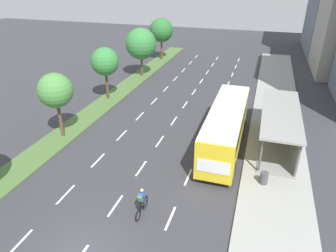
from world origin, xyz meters
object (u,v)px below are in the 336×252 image
at_px(bus, 226,124).
at_px(median_tree_fourth, 141,44).
at_px(median_tree_fifth, 161,30).
at_px(cyclist, 142,203).
at_px(trash_bin, 264,178).
at_px(bus_shelter, 283,125).
at_px(median_tree_second, 55,91).
at_px(median_tree_third, 105,62).

relative_size(bus, median_tree_fourth, 1.81).
bearing_deg(bus, median_tree_fifth, 119.13).
distance_m(cyclist, trash_bin, 8.27).
bearing_deg(median_tree_fourth, bus, -49.11).
height_order(bus_shelter, median_tree_second, median_tree_second).
bearing_deg(bus_shelter, trash_bin, -100.49).
bearing_deg(bus_shelter, cyclist, -125.76).
bearing_deg(median_tree_third, cyclist, -56.53).
distance_m(bus_shelter, bus, 4.55).
height_order(bus, median_tree_third, median_tree_third).
distance_m(bus_shelter, median_tree_third, 18.88).
relative_size(cyclist, median_tree_third, 0.32).
xyz_separation_m(median_tree_fourth, median_tree_fifth, (-0.24, 8.99, 0.30)).
bearing_deg(median_tree_third, median_tree_fifth, 89.43).
height_order(median_tree_fourth, trash_bin, median_tree_fourth).
height_order(median_tree_third, median_tree_fifth, median_tree_fifth).
xyz_separation_m(bus_shelter, cyclist, (-7.73, -10.73, -1.08)).
relative_size(median_tree_fifth, trash_bin, 7.45).
relative_size(median_tree_fourth, median_tree_fifth, 0.98).
height_order(bus, median_tree_fourth, median_tree_fourth).
bearing_deg(median_tree_fifth, median_tree_fourth, -88.45).
bearing_deg(bus, median_tree_third, 154.95).
distance_m(median_tree_second, median_tree_fifth, 26.99).
distance_m(cyclist, median_tree_fourth, 26.80).
bearing_deg(trash_bin, median_tree_fifth, 120.35).
relative_size(bus_shelter, median_tree_second, 1.81).
xyz_separation_m(bus, median_tree_fifth, (-13.62, 24.44, 2.56)).
height_order(median_tree_third, trash_bin, median_tree_third).
bearing_deg(median_tree_fifth, median_tree_third, -90.57).
distance_m(bus, trash_bin, 5.55).
bearing_deg(bus_shelter, median_tree_fifth, 128.00).
height_order(median_tree_second, median_tree_fourth, median_tree_fourth).
xyz_separation_m(cyclist, median_tree_second, (-9.98, 6.65, 3.40)).
height_order(bus_shelter, cyclist, bus_shelter).
distance_m(cyclist, median_tree_third, 19.07).
height_order(cyclist, median_tree_fourth, median_tree_fourth).
bearing_deg(cyclist, median_tree_fourth, 111.93).
bearing_deg(median_tree_fifth, bus, -60.87).
bearing_deg(median_tree_third, median_tree_second, -87.66).
height_order(median_tree_second, median_tree_third, median_tree_third).
height_order(median_tree_fourth, median_tree_fifth, median_tree_fifth).
distance_m(median_tree_second, median_tree_third, 9.00).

